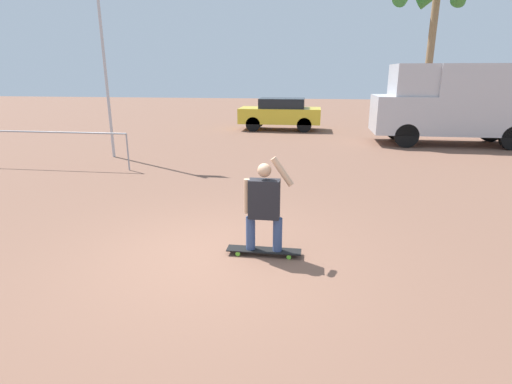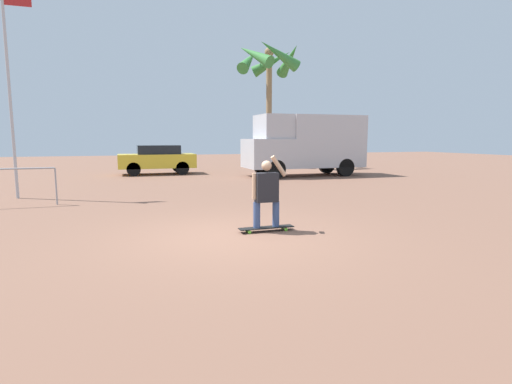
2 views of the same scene
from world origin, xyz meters
name	(u,v)px [view 2 (image 2 of 2)]	position (x,y,z in m)	size (l,w,h in m)	color
ground_plane	(233,236)	(0.00, 0.00, 0.00)	(80.00, 80.00, 0.00)	brown
skateboard	(266,228)	(0.76, 0.20, 0.07)	(1.14, 0.23, 0.09)	black
person_skateboarder	(266,190)	(0.75, 0.20, 0.84)	(0.73, 0.22, 1.46)	#384C7A
camper_van	(306,143)	(6.91, 11.18, 1.66)	(6.00, 2.21, 3.03)	black
parked_car_yellow	(157,159)	(-0.19, 14.45, 0.82)	(3.93, 1.74, 1.53)	black
palm_tree_near_van	(269,64)	(7.31, 17.76, 6.68)	(4.34, 4.35, 8.03)	#8E704C
flagpole	(10,78)	(-5.09, 6.98, 3.71)	(0.84, 0.12, 6.62)	#B7B7BC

